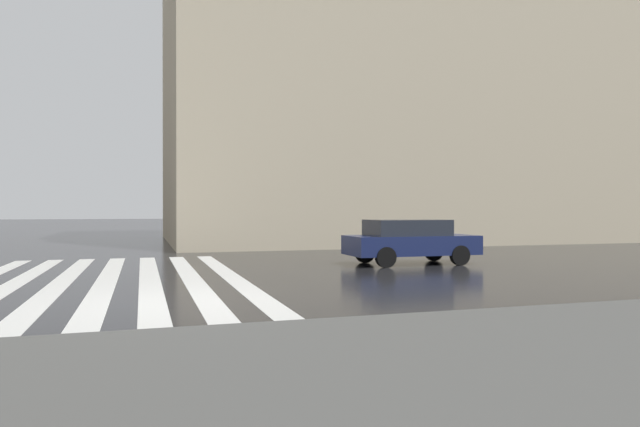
{
  "coord_description": "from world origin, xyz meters",
  "views": [
    {
      "loc": [
        -10.76,
        0.62,
        1.7
      ],
      "look_at": [
        2.59,
        -3.59,
        1.63
      ],
      "focal_mm": 31.84,
      "sensor_mm": 36.0,
      "label": 1
    }
  ],
  "objects": [
    {
      "name": "ground_plane",
      "position": [
        0.0,
        0.0,
        0.0
      ],
      "size": [
        220.0,
        220.0,
        0.0
      ],
      "primitive_type": "plane",
      "color": "black"
    },
    {
      "name": "zebra_crossing",
      "position": [
        4.0,
        1.43,
        0.0
      ],
      "size": [
        13.0,
        6.5,
        0.01
      ],
      "color": "silver",
      "rests_on": "ground_plane"
    },
    {
      "name": "haussmann_block_corner",
      "position": [
        20.21,
        -14.44,
        12.29
      ],
      "size": [
        15.42,
        27.5,
        25.09
      ],
      "color": "beige",
      "rests_on": "ground_plane"
    },
    {
      "name": "car_navy",
      "position": [
        5.5,
        -7.49,
        0.76
      ],
      "size": [
        1.85,
        4.1,
        1.41
      ],
      "color": "navy",
      "rests_on": "ground_plane"
    }
  ]
}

